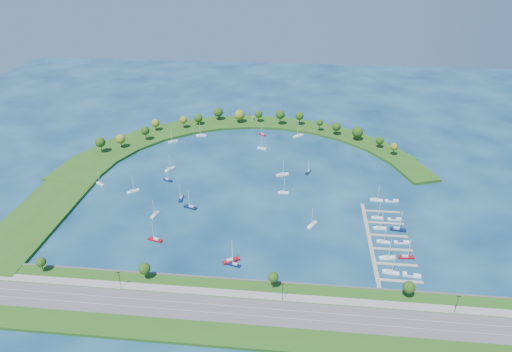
# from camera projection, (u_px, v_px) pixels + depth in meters

# --- Properties ---
(ground) EXTENTS (700.00, 700.00, 0.00)m
(ground) POSITION_uv_depth(u_px,v_px,m) (248.00, 184.00, 318.50)
(ground) COLOR #072142
(ground) RESTS_ON ground
(south_shoreline) EXTENTS (420.00, 43.10, 11.60)m
(south_shoreline) POSITION_uv_depth(u_px,v_px,m) (218.00, 308.00, 210.25)
(south_shoreline) COLOR #295115
(south_shoreline) RESTS_ON ground
(breakwater) EXTENTS (286.74, 247.64, 2.00)m
(breakwater) POSITION_uv_depth(u_px,v_px,m) (199.00, 151.00, 364.93)
(breakwater) COLOR #295115
(breakwater) RESTS_ON ground
(breakwater_trees) EXTENTS (239.99, 90.63, 14.48)m
(breakwater_trees) POSITION_uv_depth(u_px,v_px,m) (243.00, 124.00, 394.10)
(breakwater_trees) COLOR #382314
(breakwater_trees) RESTS_ON breakwater
(harbor_tower) EXTENTS (2.60, 2.60, 3.84)m
(harbor_tower) POSITION_uv_depth(u_px,v_px,m) (253.00, 119.00, 422.10)
(harbor_tower) COLOR gray
(harbor_tower) RESTS_ON breakwater
(dock_system) EXTENTS (24.28, 82.00, 1.60)m
(dock_system) POSITION_uv_depth(u_px,v_px,m) (383.00, 242.00, 257.15)
(dock_system) COLOR gray
(dock_system) RESTS_ON ground
(moored_boat_0) EXTENTS (9.13, 9.16, 14.85)m
(moored_boat_0) POSITION_uv_depth(u_px,v_px,m) (298.00, 135.00, 393.97)
(moored_boat_0) COLOR white
(moored_boat_0) RESTS_ON ground
(moored_boat_1) EXTENTS (7.31, 5.44, 10.70)m
(moored_boat_1) POSITION_uv_depth(u_px,v_px,m) (100.00, 183.00, 317.43)
(moored_boat_1) COLOR white
(moored_boat_1) RESTS_ON ground
(moored_boat_2) EXTENTS (9.53, 6.31, 13.68)m
(moored_boat_2) POSITION_uv_depth(u_px,v_px,m) (282.00, 174.00, 329.41)
(moored_boat_2) COLOR white
(moored_boat_2) RESTS_ON ground
(moored_boat_3) EXTENTS (7.79, 5.62, 11.33)m
(moored_boat_3) POSITION_uv_depth(u_px,v_px,m) (168.00, 180.00, 322.21)
(moored_boat_3) COLOR #09183D
(moored_boat_3) RESTS_ON ground
(moored_boat_4) EXTENTS (6.31, 8.81, 12.79)m
(moored_boat_4) POSITION_uv_depth(u_px,v_px,m) (170.00, 169.00, 337.25)
(moored_boat_4) COLOR white
(moored_boat_4) RESTS_ON ground
(moored_boat_5) EXTENTS (9.34, 7.29, 13.83)m
(moored_boat_5) POSITION_uv_depth(u_px,v_px,m) (231.00, 260.00, 241.65)
(moored_boat_5) COLOR maroon
(moored_boat_5) RESTS_ON ground
(moored_boat_6) EXTENTS (7.73, 4.05, 10.95)m
(moored_boat_6) POSITION_uv_depth(u_px,v_px,m) (234.00, 264.00, 238.88)
(moored_boat_6) COLOR #09183D
(moored_boat_6) RESTS_ON ground
(moored_boat_7) EXTENTS (4.93, 7.93, 11.31)m
(moored_boat_7) POSITION_uv_depth(u_px,v_px,m) (308.00, 172.00, 333.36)
(moored_boat_7) COLOR #09183D
(moored_boat_7) RESTS_ON ground
(moored_boat_8) EXTENTS (7.67, 7.72, 12.50)m
(moored_boat_8) POSITION_uv_depth(u_px,v_px,m) (133.00, 191.00, 307.91)
(moored_boat_8) COLOR white
(moored_boat_8) RESTS_ON ground
(moored_boat_9) EXTENTS (6.98, 5.76, 10.49)m
(moored_boat_9) POSITION_uv_depth(u_px,v_px,m) (262.00, 134.00, 396.82)
(moored_boat_9) COLOR maroon
(moored_boat_9) RESTS_ON ground
(moored_boat_10) EXTENTS (6.48, 8.68, 12.72)m
(moored_boat_10) POSITION_uv_depth(u_px,v_px,m) (312.00, 224.00, 271.93)
(moored_boat_10) COLOR white
(moored_boat_10) RESTS_ON ground
(moored_boat_11) EXTENTS (8.10, 3.85, 11.48)m
(moored_boat_11) POSITION_uv_depth(u_px,v_px,m) (262.00, 148.00, 370.95)
(moored_boat_11) COLOR white
(moored_boat_11) RESTS_ON ground
(moored_boat_12) EXTENTS (9.24, 5.14, 13.09)m
(moored_boat_12) POSITION_uv_depth(u_px,v_px,m) (190.00, 207.00, 289.66)
(moored_boat_12) COLOR #09183D
(moored_boat_12) RESTS_ON ground
(moored_boat_13) EXTENTS (8.83, 3.31, 12.68)m
(moored_boat_13) POSITION_uv_depth(u_px,v_px,m) (201.00, 135.00, 395.02)
(moored_boat_13) COLOR white
(moored_boat_13) RESTS_ON ground
(moored_boat_14) EXTENTS (4.12, 8.08, 11.44)m
(moored_boat_14) POSITION_uv_depth(u_px,v_px,m) (155.00, 214.00, 281.99)
(moored_boat_14) COLOR white
(moored_boat_14) RESTS_ON ground
(moored_boat_15) EXTENTS (8.24, 6.69, 12.33)m
(moored_boat_15) POSITION_uv_depth(u_px,v_px,m) (173.00, 141.00, 383.11)
(moored_boat_15) COLOR white
(moored_boat_15) RESTS_ON ground
(moored_boat_16) EXTENTS (7.38, 2.32, 10.74)m
(moored_boat_16) POSITION_uv_depth(u_px,v_px,m) (283.00, 192.00, 306.60)
(moored_boat_16) COLOR white
(moored_boat_16) RESTS_ON ground
(moored_boat_17) EXTENTS (9.05, 4.60, 12.81)m
(moored_boat_17) POSITION_uv_depth(u_px,v_px,m) (155.00, 239.00, 258.46)
(moored_boat_17) COLOR maroon
(moored_boat_17) RESTS_ON ground
(moored_boat_18) EXTENTS (3.14, 8.44, 12.12)m
(moored_boat_18) POSITION_uv_depth(u_px,v_px,m) (181.00, 198.00, 299.29)
(moored_boat_18) COLOR #09183D
(moored_boat_18) RESTS_ON ground
(docked_boat_0) EXTENTS (8.77, 3.66, 12.50)m
(docked_boat_0) POSITION_uv_depth(u_px,v_px,m) (391.00, 272.00, 233.30)
(docked_boat_0) COLOR white
(docked_boat_0) RESTS_ON ground
(docked_boat_1) EXTENTS (9.46, 4.01, 1.87)m
(docked_boat_1) POSITION_uv_depth(u_px,v_px,m) (412.00, 275.00, 231.54)
(docked_boat_1) COLOR white
(docked_boat_1) RESTS_ON ground
(docked_boat_2) EXTENTS (9.02, 3.92, 12.84)m
(docked_boat_2) POSITION_uv_depth(u_px,v_px,m) (387.00, 257.00, 243.93)
(docked_boat_2) COLOR white
(docked_boat_2) RESTS_ON ground
(docked_boat_3) EXTENTS (8.62, 3.02, 12.43)m
(docked_boat_3) POSITION_uv_depth(u_px,v_px,m) (406.00, 257.00, 244.35)
(docked_boat_3) COLOR maroon
(docked_boat_3) RESTS_ON ground
(docked_boat_4) EXTENTS (7.58, 3.11, 10.82)m
(docked_boat_4) POSITION_uv_depth(u_px,v_px,m) (383.00, 241.00, 256.91)
(docked_boat_4) COLOR white
(docked_boat_4) RESTS_ON ground
(docked_boat_5) EXTENTS (8.88, 3.50, 1.76)m
(docked_boat_5) POSITION_uv_depth(u_px,v_px,m) (401.00, 242.00, 256.54)
(docked_boat_5) COLOR white
(docked_boat_5) RESTS_ON ground
(docked_boat_6) EXTENTS (7.92, 2.71, 11.46)m
(docked_boat_6) POSITION_uv_depth(u_px,v_px,m) (380.00, 228.00, 268.95)
(docked_boat_6) COLOR white
(docked_boat_6) RESTS_ON ground
(docked_boat_7) EXTENTS (9.74, 3.77, 13.94)m
(docked_boat_7) POSITION_uv_depth(u_px,v_px,m) (398.00, 229.00, 267.50)
(docked_boat_7) COLOR #09183D
(docked_boat_7) RESTS_ON ground
(docked_boat_8) EXTENTS (7.30, 2.32, 10.61)m
(docked_boat_8) POSITION_uv_depth(u_px,v_px,m) (377.00, 217.00, 278.96)
(docked_boat_8) COLOR white
(docked_boat_8) RESTS_ON ground
(docked_boat_9) EXTENTS (8.69, 3.35, 1.73)m
(docked_boat_9) POSITION_uv_depth(u_px,v_px,m) (394.00, 219.00, 277.70)
(docked_boat_9) COLOR white
(docked_boat_9) RESTS_ON ground
(docked_boat_10) EXTENTS (8.39, 3.08, 12.06)m
(docked_boat_10) POSITION_uv_depth(u_px,v_px,m) (376.00, 199.00, 297.74)
(docked_boat_10) COLOR white
(docked_boat_10) RESTS_ON ground
(docked_boat_11) EXTENTS (9.21, 3.77, 1.82)m
(docked_boat_11) POSITION_uv_depth(u_px,v_px,m) (392.00, 201.00, 296.99)
(docked_boat_11) COLOR white
(docked_boat_11) RESTS_ON ground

